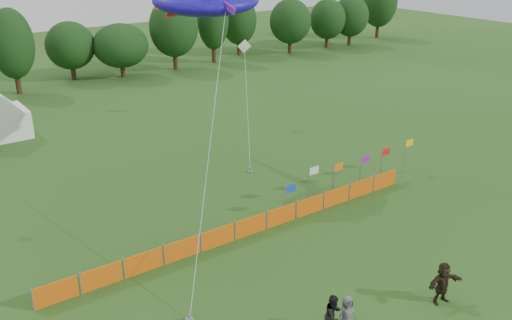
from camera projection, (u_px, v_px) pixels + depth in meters
treeline at (38, 46)px, 55.75m from camera, size 104.57×8.78×8.36m
barrier_fence at (251, 226)px, 29.30m from camera, size 21.90×0.06×1.00m
flag_row at (351, 170)px, 33.93m from camera, size 10.73×0.55×2.24m
spectator_b at (333, 315)px, 21.85m from camera, size 1.02×0.89×1.77m
spectator_e at (347, 314)px, 22.04m from camera, size 0.83×0.58×1.62m
spectator_f at (443, 283)px, 23.79m from camera, size 1.81×0.85×1.88m
stingray_kite at (203, 0)px, 33.94m from camera, size 12.87×21.66×11.98m
small_kite_white at (246, 81)px, 42.56m from camera, size 6.70×9.60×6.72m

